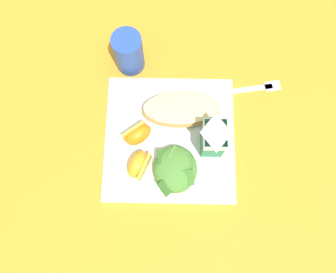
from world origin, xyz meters
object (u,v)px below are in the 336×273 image
at_px(metal_fork, 246,89).
at_px(drinking_blue_cup, 127,52).
at_px(milk_carton, 212,137).
at_px(green_salad_pile, 173,169).
at_px(orange_wedge_front, 136,136).
at_px(white_plate, 168,139).
at_px(cheesy_pizza_bread, 180,109).
at_px(orange_wedge_middle, 137,165).

bearing_deg(metal_fork, drinking_blue_cup, -102.91).
bearing_deg(metal_fork, milk_carton, -32.99).
bearing_deg(green_salad_pile, orange_wedge_front, -130.68).
height_order(white_plate, metal_fork, white_plate).
bearing_deg(white_plate, drinking_blue_cup, -152.99).
relative_size(cheesy_pizza_bread, drinking_blue_cup, 1.65).
xyz_separation_m(orange_wedge_middle, metal_fork, (-0.19, 0.24, -0.03)).
distance_m(cheesy_pizza_bread, orange_wedge_front, 0.11).
relative_size(orange_wedge_middle, drinking_blue_cup, 0.66).
xyz_separation_m(cheesy_pizza_bread, drinking_blue_cup, (-0.12, -0.12, 0.02)).
distance_m(orange_wedge_middle, drinking_blue_cup, 0.25).
relative_size(green_salad_pile, metal_fork, 0.58).
relative_size(orange_wedge_middle, metal_fork, 0.37).
bearing_deg(orange_wedge_middle, green_salad_pile, 84.26).
height_order(green_salad_pile, metal_fork, green_salad_pile).
bearing_deg(metal_fork, white_plate, -55.27).
relative_size(cheesy_pizza_bread, metal_fork, 0.92).
height_order(metal_fork, drinking_blue_cup, drinking_blue_cup).
relative_size(white_plate, cheesy_pizza_bread, 1.61).
height_order(white_plate, green_salad_pile, green_salad_pile).
bearing_deg(green_salad_pile, milk_carton, 127.68).
distance_m(green_salad_pile, orange_wedge_middle, 0.08).
bearing_deg(milk_carton, orange_wedge_front, -93.73).
bearing_deg(orange_wedge_middle, white_plate, 135.18).
bearing_deg(orange_wedge_middle, cheesy_pizza_bread, 144.44).
height_order(cheesy_pizza_bread, green_salad_pile, green_salad_pile).
distance_m(orange_wedge_front, metal_fork, 0.28).
bearing_deg(green_salad_pile, metal_fork, 139.84).
bearing_deg(orange_wedge_middle, orange_wedge_front, -176.54).
xyz_separation_m(cheesy_pizza_bread, milk_carton, (0.07, 0.06, 0.04)).
distance_m(milk_carton, metal_fork, 0.18).
distance_m(green_salad_pile, metal_fork, 0.26).
xyz_separation_m(cheesy_pizza_bread, orange_wedge_front, (0.06, -0.09, 0.00)).
height_order(orange_wedge_front, metal_fork, orange_wedge_front).
relative_size(milk_carton, drinking_blue_cup, 1.05).
distance_m(white_plate, green_salad_pile, 0.08).
bearing_deg(orange_wedge_front, orange_wedge_middle, 3.46).
xyz_separation_m(white_plate, metal_fork, (-0.12, 0.18, -0.01)).
bearing_deg(cheesy_pizza_bread, milk_carton, 41.42).
xyz_separation_m(green_salad_pile, orange_wedge_middle, (-0.01, -0.08, -0.00)).
height_order(orange_wedge_middle, drinking_blue_cup, drinking_blue_cup).
bearing_deg(orange_wedge_front, cheesy_pizza_bread, 124.13).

